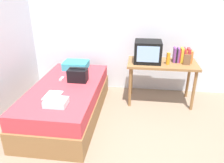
# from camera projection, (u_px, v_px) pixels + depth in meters

# --- Properties ---
(ground_plane) EXTENTS (8.00, 8.00, 0.00)m
(ground_plane) POSITION_uv_depth(u_px,v_px,m) (122.00, 154.00, 2.74)
(ground_plane) COLOR #84705B
(wall_back) EXTENTS (5.20, 0.10, 2.60)m
(wall_back) POSITION_uv_depth(u_px,v_px,m) (133.00, 23.00, 4.04)
(wall_back) COLOR silver
(wall_back) RESTS_ON ground
(bed) EXTENTS (1.00, 2.00, 0.54)m
(bed) POSITION_uv_depth(u_px,v_px,m) (67.00, 101.00, 3.47)
(bed) COLOR olive
(bed) RESTS_ON ground
(desk) EXTENTS (1.16, 0.60, 0.74)m
(desk) POSITION_uv_depth(u_px,v_px,m) (162.00, 68.00, 3.75)
(desk) COLOR olive
(desk) RESTS_ON ground
(tv) EXTENTS (0.44, 0.39, 0.36)m
(tv) POSITION_uv_depth(u_px,v_px,m) (148.00, 52.00, 3.67)
(tv) COLOR black
(tv) RESTS_ON desk
(water_bottle) EXTENTS (0.06, 0.06, 0.20)m
(water_bottle) POSITION_uv_depth(u_px,v_px,m) (168.00, 59.00, 3.59)
(water_bottle) COLOR orange
(water_bottle) RESTS_ON desk
(book_row) EXTENTS (0.31, 0.16, 0.25)m
(book_row) POSITION_uv_depth(u_px,v_px,m) (183.00, 55.00, 3.69)
(book_row) COLOR #7A3D89
(book_row) RESTS_ON desk
(picture_frame) EXTENTS (0.11, 0.02, 0.17)m
(picture_frame) POSITION_uv_depth(u_px,v_px,m) (187.00, 60.00, 3.56)
(picture_frame) COLOR brown
(picture_frame) RESTS_ON desk
(pillow) EXTENTS (0.43, 0.34, 0.13)m
(pillow) POSITION_uv_depth(u_px,v_px,m) (76.00, 65.00, 4.00)
(pillow) COLOR #33A8B7
(pillow) RESTS_ON bed
(handbag) EXTENTS (0.30, 0.20, 0.22)m
(handbag) POSITION_uv_depth(u_px,v_px,m) (78.00, 75.00, 3.46)
(handbag) COLOR black
(handbag) RESTS_ON bed
(magazine) EXTENTS (0.21, 0.29, 0.01)m
(magazine) POSITION_uv_depth(u_px,v_px,m) (53.00, 95.00, 3.04)
(magazine) COLOR white
(magazine) RESTS_ON bed
(remote_dark) EXTENTS (0.04, 0.16, 0.02)m
(remote_dark) POSITION_uv_depth(u_px,v_px,m) (59.00, 104.00, 2.81)
(remote_dark) COLOR black
(remote_dark) RESTS_ON bed
(remote_silver) EXTENTS (0.04, 0.14, 0.02)m
(remote_silver) POSITION_uv_depth(u_px,v_px,m) (62.00, 79.00, 3.56)
(remote_silver) COLOR #B7B7BC
(remote_silver) RESTS_ON bed
(folded_towel) EXTENTS (0.28, 0.22, 0.08)m
(folded_towel) POSITION_uv_depth(u_px,v_px,m) (56.00, 102.00, 2.78)
(folded_towel) COLOR white
(folded_towel) RESTS_ON bed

